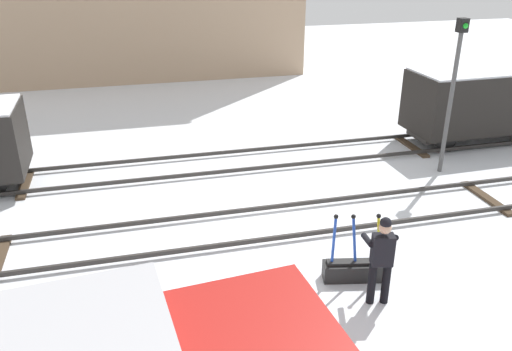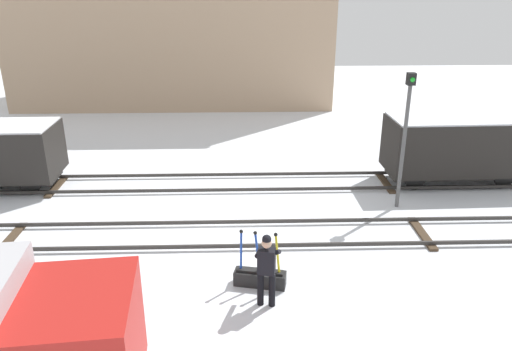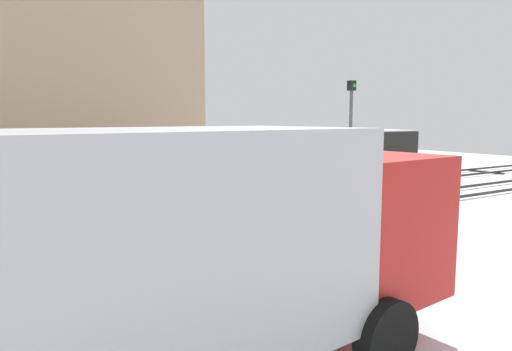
# 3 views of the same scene
# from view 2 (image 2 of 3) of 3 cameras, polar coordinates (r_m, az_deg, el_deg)

# --- Properties ---
(ground_plane) EXTENTS (60.00, 60.00, 0.00)m
(ground_plane) POSITION_cam_2_polar(r_m,az_deg,el_deg) (14.26, -4.34, -7.14)
(ground_plane) COLOR silver
(track_main_line) EXTENTS (44.00, 1.94, 0.18)m
(track_main_line) POSITION_cam_2_polar(r_m,az_deg,el_deg) (14.20, -4.36, -6.74)
(track_main_line) COLOR #2D2B28
(track_main_line) RESTS_ON ground_plane
(track_siding_near) EXTENTS (44.00, 1.94, 0.18)m
(track_siding_near) POSITION_cam_2_polar(r_m,az_deg,el_deg) (17.70, -3.87, -0.79)
(track_siding_near) COLOR #2D2B28
(track_siding_near) RESTS_ON ground_plane
(switch_lever_frame) EXTENTS (1.29, 0.61, 1.45)m
(switch_lever_frame) POSITION_cam_2_polar(r_m,az_deg,el_deg) (12.07, 0.45, -11.51)
(switch_lever_frame) COLOR black
(switch_lever_frame) RESTS_ON ground_plane
(rail_worker) EXTENTS (0.63, 0.75, 1.78)m
(rail_worker) POSITION_cam_2_polar(r_m,az_deg,el_deg) (11.03, 1.23, -10.34)
(rail_worker) COLOR black
(rail_worker) RESTS_ON ground_plane
(signal_post) EXTENTS (0.24, 0.32, 4.31)m
(signal_post) POSITION_cam_2_polar(r_m,az_deg,el_deg) (15.83, 16.82, 5.15)
(signal_post) COLOR #4C4C4C
(signal_post) RESTS_ON ground_plane
(freight_car_back_track) EXTENTS (4.98, 2.08, 2.43)m
(freight_car_back_track) POSITION_cam_2_polar(r_m,az_deg,el_deg) (18.86, 22.19, 3.17)
(freight_car_back_track) COLOR #2D2B28
(freight_car_back_track) RESTS_ON ground_plane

